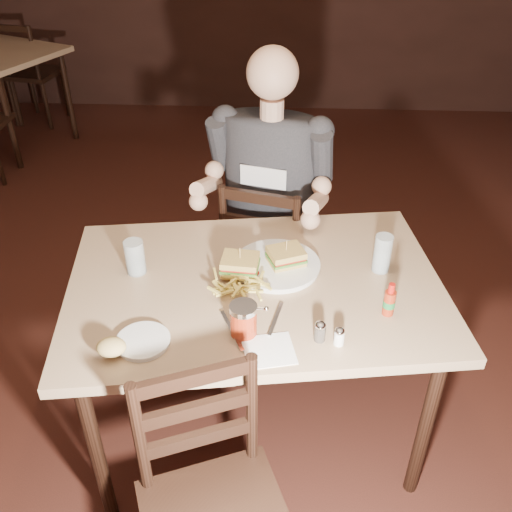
{
  "coord_description": "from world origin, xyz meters",
  "views": [
    {
      "loc": [
        0.22,
        -1.89,
        2.0
      ],
      "look_at": [
        0.14,
        -0.25,
        0.85
      ],
      "focal_mm": 40.0,
      "sensor_mm": 36.0,
      "label": 1
    }
  ],
  "objects_px": {
    "bg_chair_far": "(34,73)",
    "diner": "(268,165)",
    "chair_far": "(270,255)",
    "dinner_plate": "(277,266)",
    "syrup_dispenser": "(244,320)",
    "hot_sauce": "(390,299)",
    "glass_left": "(135,257)",
    "main_table": "(255,299)",
    "side_plate": "(143,342)",
    "bg_table": "(1,64)",
    "glass_right": "(382,253)"
  },
  "relations": [
    {
      "from": "dinner_plate",
      "to": "glass_left",
      "type": "relative_size",
      "value": 2.39
    },
    {
      "from": "syrup_dispenser",
      "to": "hot_sauce",
      "type": "bearing_deg",
      "value": 6.05
    },
    {
      "from": "diner",
      "to": "glass_left",
      "type": "distance_m",
      "value": 0.73
    },
    {
      "from": "main_table",
      "to": "bg_table",
      "type": "height_order",
      "value": "same"
    },
    {
      "from": "hot_sauce",
      "to": "chair_far",
      "type": "bearing_deg",
      "value": 116.94
    },
    {
      "from": "bg_table",
      "to": "chair_far",
      "type": "bearing_deg",
      "value": -44.63
    },
    {
      "from": "bg_chair_far",
      "to": "diner",
      "type": "height_order",
      "value": "diner"
    },
    {
      "from": "glass_left",
      "to": "side_plate",
      "type": "relative_size",
      "value": 0.79
    },
    {
      "from": "main_table",
      "to": "glass_left",
      "type": "xyz_separation_m",
      "value": [
        -0.43,
        0.04,
        0.14
      ]
    },
    {
      "from": "bg_table",
      "to": "glass_left",
      "type": "relative_size",
      "value": 8.22
    },
    {
      "from": "glass_right",
      "to": "diner",
      "type": "bearing_deg",
      "value": 129.98
    },
    {
      "from": "chair_far",
      "to": "side_plate",
      "type": "bearing_deg",
      "value": 84.36
    },
    {
      "from": "chair_far",
      "to": "glass_left",
      "type": "xyz_separation_m",
      "value": [
        -0.47,
        -0.61,
        0.4
      ]
    },
    {
      "from": "side_plate",
      "to": "dinner_plate",
      "type": "bearing_deg",
      "value": 46.02
    },
    {
      "from": "bg_table",
      "to": "syrup_dispenser",
      "type": "distance_m",
      "value": 3.72
    },
    {
      "from": "hot_sauce",
      "to": "syrup_dispenser",
      "type": "height_order",
      "value": "hot_sauce"
    },
    {
      "from": "glass_right",
      "to": "hot_sauce",
      "type": "relative_size",
      "value": 1.18
    },
    {
      "from": "glass_right",
      "to": "hot_sauce",
      "type": "bearing_deg",
      "value": -91.46
    },
    {
      "from": "bg_table",
      "to": "main_table",
      "type": "bearing_deg",
      "value": -52.66
    },
    {
      "from": "main_table",
      "to": "side_plate",
      "type": "distance_m",
      "value": 0.47
    },
    {
      "from": "chair_far",
      "to": "hot_sauce",
      "type": "xyz_separation_m",
      "value": [
        0.41,
        -0.8,
        0.4
      ]
    },
    {
      "from": "bg_table",
      "to": "diner",
      "type": "relative_size",
      "value": 1.1
    },
    {
      "from": "main_table",
      "to": "bg_table",
      "type": "distance_m",
      "value": 3.52
    },
    {
      "from": "chair_far",
      "to": "bg_chair_far",
      "type": "xyz_separation_m",
      "value": [
        -2.17,
        2.69,
        0.01
      ]
    },
    {
      "from": "diner",
      "to": "syrup_dispenser",
      "type": "relative_size",
      "value": 8.61
    },
    {
      "from": "hot_sauce",
      "to": "bg_table",
      "type": "bearing_deg",
      "value": 131.22
    },
    {
      "from": "chair_far",
      "to": "glass_right",
      "type": "xyz_separation_m",
      "value": [
        0.41,
        -0.55,
        0.41
      ]
    },
    {
      "from": "main_table",
      "to": "glass_left",
      "type": "height_order",
      "value": "glass_left"
    },
    {
      "from": "diner",
      "to": "hot_sauce",
      "type": "bearing_deg",
      "value": -46.1
    },
    {
      "from": "bg_table",
      "to": "side_plate",
      "type": "height_order",
      "value": "side_plate"
    },
    {
      "from": "chair_far",
      "to": "syrup_dispenser",
      "type": "distance_m",
      "value": 1.0
    },
    {
      "from": "diner",
      "to": "side_plate",
      "type": "relative_size",
      "value": 5.89
    },
    {
      "from": "main_table",
      "to": "diner",
      "type": "distance_m",
      "value": 0.65
    },
    {
      "from": "diner",
      "to": "syrup_dispenser",
      "type": "distance_m",
      "value": 0.88
    },
    {
      "from": "main_table",
      "to": "diner",
      "type": "bearing_deg",
      "value": 87.77
    },
    {
      "from": "main_table",
      "to": "syrup_dispenser",
      "type": "bearing_deg",
      "value": -94.92
    },
    {
      "from": "bg_chair_far",
      "to": "hot_sauce",
      "type": "height_order",
      "value": "hot_sauce"
    },
    {
      "from": "dinner_plate",
      "to": "glass_right",
      "type": "relative_size",
      "value": 2.14
    },
    {
      "from": "bg_chair_far",
      "to": "diner",
      "type": "distance_m",
      "value": 3.53
    },
    {
      "from": "diner",
      "to": "glass_left",
      "type": "bearing_deg",
      "value": -114.04
    },
    {
      "from": "chair_far",
      "to": "dinner_plate",
      "type": "distance_m",
      "value": 0.66
    },
    {
      "from": "bg_table",
      "to": "bg_chair_far",
      "type": "distance_m",
      "value": 0.6
    },
    {
      "from": "glass_right",
      "to": "side_plate",
      "type": "distance_m",
      "value": 0.89
    },
    {
      "from": "glass_right",
      "to": "hot_sauce",
      "type": "height_order",
      "value": "glass_right"
    },
    {
      "from": "bg_chair_far",
      "to": "main_table",
      "type": "bearing_deg",
      "value": 132.41
    },
    {
      "from": "glass_left",
      "to": "chair_far",
      "type": "bearing_deg",
      "value": 52.7
    },
    {
      "from": "main_table",
      "to": "dinner_plate",
      "type": "relative_size",
      "value": 4.63
    },
    {
      "from": "chair_far",
      "to": "side_plate",
      "type": "height_order",
      "value": "chair_far"
    },
    {
      "from": "glass_left",
      "to": "diner",
      "type": "bearing_deg",
      "value": 51.2
    },
    {
      "from": "chair_far",
      "to": "hot_sauce",
      "type": "distance_m",
      "value": 0.98
    }
  ]
}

